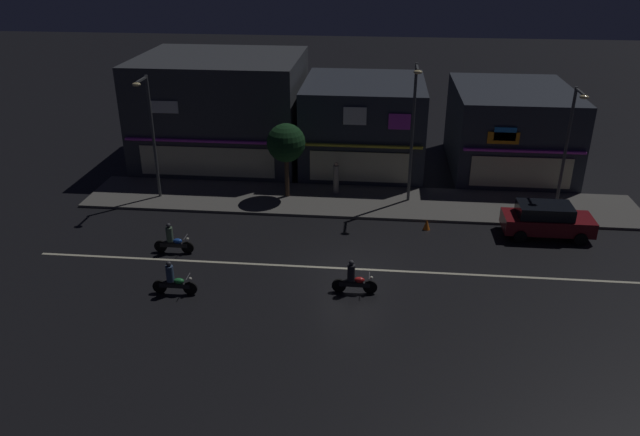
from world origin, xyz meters
name	(u,v)px	position (x,y,z in m)	size (l,w,h in m)	color
ground_plane	(351,269)	(0.00, 0.00, 0.00)	(140.00, 140.00, 0.00)	black
lane_divider_stripe	(351,269)	(0.00, 0.00, 0.01)	(29.03, 0.16, 0.01)	beige
sidewalk_far	(358,201)	(0.00, 7.57, 0.07)	(30.56, 4.49, 0.14)	#5B5954
storefront_left_block	(510,129)	(9.17, 14.30, 2.55)	(7.09, 9.14, 5.10)	#2D333D
storefront_center_block	(363,124)	(0.00, 13.77, 2.72)	(7.41, 8.07, 5.45)	#2D333D
storefront_right_block	(223,109)	(-9.17, 14.20, 3.37)	(10.20, 8.93, 6.74)	#383A3F
streetlamp_west	(151,128)	(-11.22, 6.83, 4.19)	(0.44, 1.64, 6.83)	#47494C
streetlamp_mid	(413,124)	(2.77, 7.68, 4.57)	(0.44, 1.64, 7.56)	#47494C
streetlamp_east	(569,140)	(10.71, 7.32, 4.07)	(0.44, 1.64, 6.60)	#47494C
pedestrian_on_sidewalk	(336,178)	(-1.33, 8.57, 1.01)	(0.33, 0.33, 1.85)	gray
street_tree	(286,143)	(-4.04, 7.79, 3.26)	(2.13, 2.13, 4.21)	#473323
parked_car_near_kerb	(547,220)	(9.40, 4.32, 0.87)	(4.30, 1.98, 1.67)	maroon
motorcycle_lead	(172,240)	(-8.41, 0.74, 0.63)	(1.90, 0.60, 1.52)	black
motorcycle_following	(173,280)	(-7.22, -2.81, 0.63)	(1.90, 0.60, 1.52)	black
motorcycle_opposite_lane	(353,279)	(0.20, -1.98, 0.63)	(1.90, 0.60, 1.52)	black
traffic_cone	(427,224)	(3.60, 4.46, 0.28)	(0.36, 0.36, 0.55)	orange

